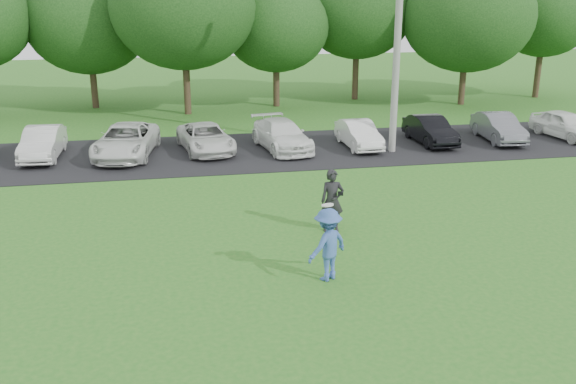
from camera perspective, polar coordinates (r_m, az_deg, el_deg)
The scene contains 7 objects.
ground at distance 14.44m, azimuth 2.60°, elevation -9.17°, with size 100.00×100.00×0.00m, color #24691E.
parking_lot at distance 26.49m, azimuth -3.81°, elevation 3.61°, with size 32.00×6.50×0.03m, color black.
utility_pole at distance 26.00m, azimuth 9.79°, elevation 14.71°, with size 0.28×0.28×10.40m, color gray.
frisbee_player at distance 14.85m, azimuth 3.55°, elevation -4.68°, with size 1.29×1.14×1.94m.
camera_bystander at distance 17.75m, azimuth 3.96°, elevation -0.78°, with size 0.70×0.51×1.77m.
parked_cars at distance 26.34m, azimuth -4.84°, elevation 4.85°, with size 30.50×4.80×1.26m.
tree_row at distance 35.57m, azimuth -3.46°, elevation 15.29°, with size 42.39×9.85×8.64m.
Camera 1 is at (-3.00, -12.49, 6.60)m, focal length 40.00 mm.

